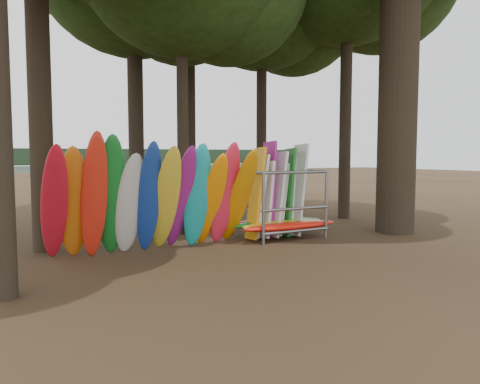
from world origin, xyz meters
TOP-DOWN VIEW (x-y plane):
  - ground at (0.00, 0.00)m, footprint 120.00×120.00m
  - lake at (0.00, 60.00)m, footprint 160.00×160.00m
  - far_shore at (0.00, 110.00)m, footprint 160.00×4.00m
  - kayak_row at (-3.42, 0.85)m, footprint 5.56×1.96m
  - storage_rack at (0.56, 1.19)m, footprint 3.22×1.57m

SIDE VIEW (x-z plane):
  - ground at x=0.00m, z-range 0.00..0.00m
  - lake at x=0.00m, z-range 0.00..0.00m
  - storage_rack at x=0.56m, z-range -0.49..2.42m
  - kayak_row at x=-3.42m, z-range -0.19..2.95m
  - far_shore at x=0.00m, z-range 0.00..4.00m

